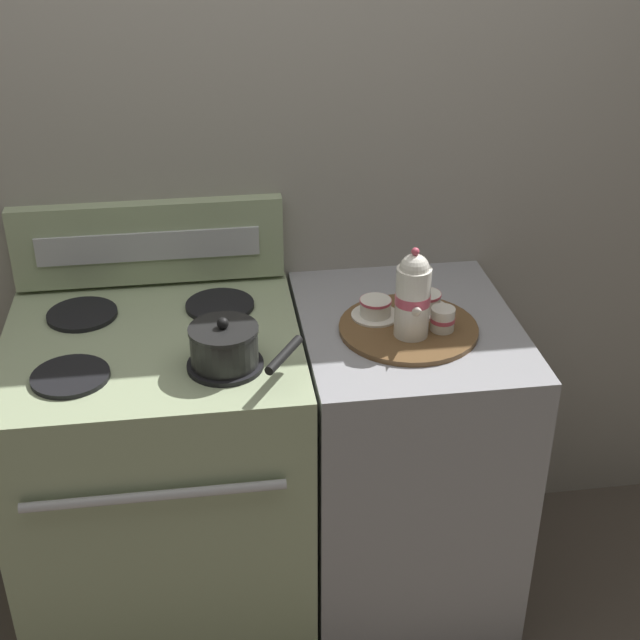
{
  "coord_description": "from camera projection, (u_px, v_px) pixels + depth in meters",
  "views": [
    {
      "loc": [
        -0.13,
        -1.97,
        2.06
      ],
      "look_at": [
        0.13,
        -0.1,
        1.01
      ],
      "focal_mm": 50.0,
      "sensor_mm": 36.0,
      "label": 1
    }
  ],
  "objects": [
    {
      "name": "control_panel",
      "position": [
        149.0,
        243.0,
        2.44
      ],
      "size": [
        0.74,
        0.05,
        0.23
      ],
      "color": "#9EAD84",
      "rests_on": "stove"
    },
    {
      "name": "ground_plane",
      "position": [
        273.0,
        595.0,
        2.72
      ],
      "size": [
        6.0,
        6.0,
        0.0
      ],
      "primitive_type": "plane",
      "color": "brown"
    },
    {
      "name": "serving_tray",
      "position": [
        408.0,
        328.0,
        2.27
      ],
      "size": [
        0.36,
        0.36,
        0.01
      ],
      "color": "brown",
      "rests_on": "side_counter"
    },
    {
      "name": "teacup_right",
      "position": [
        375.0,
        308.0,
        2.3
      ],
      "size": [
        0.13,
        0.13,
        0.05
      ],
      "color": "white",
      "rests_on": "serving_tray"
    },
    {
      "name": "wall_back",
      "position": [
        251.0,
        216.0,
        2.5
      ],
      "size": [
        6.0,
        0.05,
        2.2
      ],
      "color": "#9E998E",
      "rests_on": "ground"
    },
    {
      "name": "teapot",
      "position": [
        413.0,
        295.0,
        2.18
      ],
      "size": [
        0.09,
        0.14,
        0.24
      ],
      "color": "white",
      "rests_on": "serving_tray"
    },
    {
      "name": "creamer_jug",
      "position": [
        443.0,
        319.0,
        2.24
      ],
      "size": [
        0.06,
        0.06,
        0.06
      ],
      "color": "white",
      "rests_on": "serving_tray"
    },
    {
      "name": "side_counter",
      "position": [
        402.0,
        464.0,
        2.54
      ],
      "size": [
        0.56,
        0.68,
        0.93
      ],
      "color": "#939399",
      "rests_on": "ground"
    },
    {
      "name": "teacup_left",
      "position": [
        425.0,
        302.0,
        2.33
      ],
      "size": [
        0.13,
        0.13,
        0.05
      ],
      "color": "white",
      "rests_on": "serving_tray"
    },
    {
      "name": "stove",
      "position": [
        166.0,
        484.0,
        2.46
      ],
      "size": [
        0.75,
        0.71,
        0.94
      ],
      "color": "#9EAD84",
      "rests_on": "ground"
    },
    {
      "name": "saucepan",
      "position": [
        226.0,
        345.0,
        2.09
      ],
      "size": [
        0.27,
        0.24,
        0.12
      ],
      "color": "black",
      "rests_on": "stove"
    }
  ]
}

